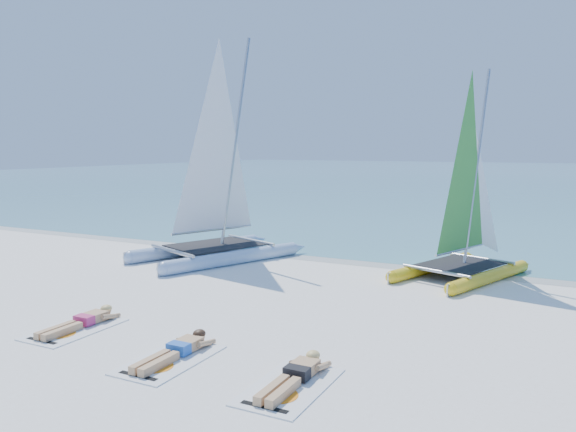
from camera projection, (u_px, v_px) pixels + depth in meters
name	position (u px, v px, depth m)	size (l,w,h in m)	color
ground	(254.00, 304.00, 12.39)	(140.00, 140.00, 0.00)	white
sea	(516.00, 175.00, 68.15)	(140.00, 115.00, 0.01)	#78B5C9
wet_sand_strip	(344.00, 259.00, 17.26)	(140.00, 1.40, 0.01)	beige
catamaran_blue	(217.00, 191.00, 17.10)	(4.23, 5.70, 7.03)	#ACC3E2
catamaran_yellow	(470.00, 209.00, 14.95)	(3.29, 4.61, 5.70)	yellow
towel_a	(75.00, 329.00, 10.63)	(1.00, 1.85, 0.02)	white
sunbather_a	(83.00, 321.00, 10.78)	(0.37, 1.73, 0.26)	tan
towel_b	(170.00, 360.00, 9.10)	(1.00, 1.85, 0.02)	white
sunbather_b	(177.00, 350.00, 9.26)	(0.37, 1.73, 0.26)	tan
towel_c	(290.00, 386.00, 8.09)	(1.00, 1.85, 0.02)	white
sunbather_c	(296.00, 374.00, 8.25)	(0.37, 1.73, 0.26)	tan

